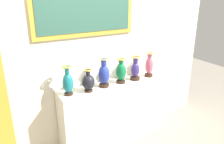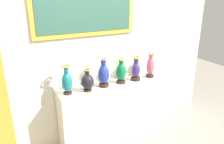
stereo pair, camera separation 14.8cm
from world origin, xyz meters
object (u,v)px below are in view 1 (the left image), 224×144
vase_emerald (121,72)px  vase_cobalt (104,75)px  vase_indigo (135,70)px  vase_rose (149,66)px  vase_teal (68,82)px  vase_onyx (88,82)px

vase_emerald → vase_cobalt: bearing=179.9°
vase_indigo → vase_rose: bearing=0.9°
vase_teal → vase_indigo: (1.10, -0.00, -0.01)m
vase_onyx → vase_rose: size_ratio=0.82×
vase_rose → vase_cobalt: bearing=-180.0°
vase_teal → vase_onyx: size_ratio=1.25×
vase_onyx → vase_indigo: 0.83m
vase_teal → vase_rose: 1.38m
vase_teal → vase_emerald: bearing=0.1°
vase_teal → vase_cobalt: bearing=0.3°
vase_emerald → vase_rose: (0.55, 0.00, 0.01)m
vase_cobalt → vase_rose: size_ratio=1.07×
vase_cobalt → vase_teal: bearing=-179.7°
vase_emerald → vase_indigo: vase_emerald is taller
vase_emerald → vase_rose: 0.55m
vase_teal → vase_onyx: 0.28m
vase_onyx → vase_emerald: bearing=4.2°
vase_indigo → vase_rose: vase_rose is taller
vase_onyx → vase_indigo: size_ratio=0.86×
vase_cobalt → vase_rose: vase_cobalt is taller
vase_emerald → vase_indigo: 0.26m
vase_emerald → vase_indigo: bearing=-0.9°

